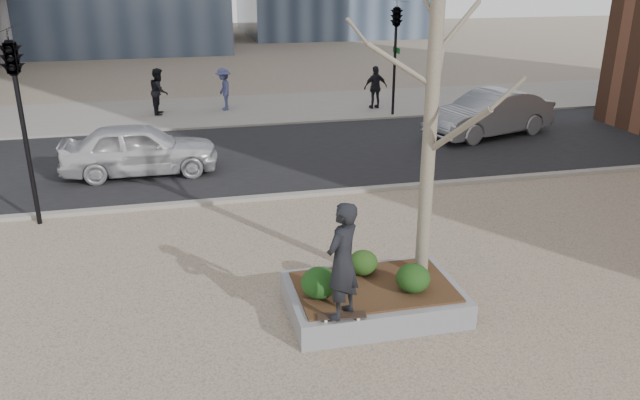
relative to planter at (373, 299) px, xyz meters
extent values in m
plane|color=tan|center=(-1.00, 0.00, -0.23)|extent=(120.00, 120.00, 0.00)
cube|color=black|center=(-1.00, 10.00, -0.21)|extent=(60.00, 8.00, 0.02)
cube|color=gray|center=(-1.00, 17.00, -0.21)|extent=(60.00, 6.00, 0.02)
cube|color=gray|center=(0.00, 0.00, 0.00)|extent=(3.00, 2.00, 0.45)
cube|color=#382314|center=(0.00, 0.00, 0.25)|extent=(2.70, 1.70, 0.04)
ellipsoid|color=#183C13|center=(-1.02, -0.17, 0.53)|extent=(0.62, 0.62, 0.53)
ellipsoid|color=#173310|center=(-0.06, 0.46, 0.49)|extent=(0.53, 0.53, 0.45)
ellipsoid|color=#1C3E13|center=(0.59, -0.34, 0.51)|extent=(0.59, 0.59, 0.50)
imported|color=black|center=(-0.82, -0.88, 1.26)|extent=(0.83, 0.81, 1.92)
imported|color=silver|center=(-4.25, 8.91, 0.55)|extent=(4.42, 1.79, 1.51)
imported|color=gray|center=(7.71, 10.65, 0.59)|extent=(5.08, 2.96, 1.58)
imported|color=black|center=(-3.75, 16.85, 0.73)|extent=(0.79, 0.97, 1.86)
imported|color=#404574|center=(-1.13, 17.02, 0.67)|extent=(0.74, 1.18, 1.75)
imported|color=black|center=(5.16, 15.88, 0.69)|extent=(1.09, 0.56, 1.78)
camera|label=1|loc=(-3.12, -9.21, 5.52)|focal=35.00mm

